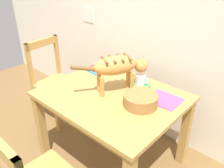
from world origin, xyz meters
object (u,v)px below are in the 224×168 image
object	(u,v)px
wicker_basket	(141,100)
cat	(119,67)
coffee_mug	(140,79)
wooden_chair_far	(55,82)
dining_table	(112,103)
magazine	(164,99)
saucer_bowl	(140,85)
book_stack	(96,70)

from	to	relation	value
wicker_basket	cat	bearing A→B (deg)	168.35
coffee_mug	wooden_chair_far	world-z (taller)	wooden_chair_far
dining_table	wooden_chair_far	xyz separation A→B (m)	(-0.95, 0.08, -0.17)
wicker_basket	magazine	bearing A→B (deg)	63.39
cat	wooden_chair_far	xyz separation A→B (m)	(-0.95, -0.00, -0.49)
wicker_basket	wooden_chair_far	distance (m)	1.27
cat	magazine	world-z (taller)	cat
saucer_bowl	wicker_basket	size ratio (longest dim) A/B	0.71
book_stack	wicker_basket	distance (m)	0.73
coffee_mug	magazine	world-z (taller)	coffee_mug
saucer_bowl	wooden_chair_far	size ratio (longest dim) A/B	0.20
magazine	wicker_basket	size ratio (longest dim) A/B	0.97
cat	book_stack	xyz separation A→B (m)	(-0.42, 0.15, -0.21)
saucer_bowl	wooden_chair_far	xyz separation A→B (m)	(-1.05, -0.18, -0.28)
wooden_chair_far	coffee_mug	bearing A→B (deg)	96.73
wooden_chair_far	saucer_bowl	bearing A→B (deg)	96.76
dining_table	wicker_basket	world-z (taller)	wicker_basket
cat	wicker_basket	bearing A→B (deg)	17.15
dining_table	cat	size ratio (longest dim) A/B	1.94
magazine	wooden_chair_far	size ratio (longest dim) A/B	0.27
dining_table	coffee_mug	xyz separation A→B (m)	(0.10, 0.26, 0.17)
saucer_bowl	book_stack	bearing A→B (deg)	-176.65
book_stack	wicker_basket	bearing A→B (deg)	-16.40
saucer_bowl	book_stack	size ratio (longest dim) A/B	0.98
dining_table	cat	world-z (taller)	cat
wicker_basket	dining_table	bearing A→B (deg)	-174.86
coffee_mug	magazine	size ratio (longest dim) A/B	0.51
magazine	book_stack	size ratio (longest dim) A/B	1.32
magazine	wicker_basket	bearing A→B (deg)	-117.93
coffee_mug	book_stack	distance (m)	0.53
coffee_mug	wooden_chair_far	bearing A→B (deg)	-170.28
cat	magazine	xyz separation A→B (m)	(0.37, 0.14, -0.23)
book_stack	wicker_basket	xyz separation A→B (m)	(0.70, -0.21, 0.03)
cat	coffee_mug	bearing A→B (deg)	89.21
cat	wicker_basket	xyz separation A→B (m)	(0.28, -0.06, -0.18)
saucer_bowl	wicker_basket	bearing A→B (deg)	-53.01
book_stack	wooden_chair_far	world-z (taller)	wooden_chair_far
dining_table	wicker_basket	xyz separation A→B (m)	(0.28, 0.02, 0.14)
dining_table	cat	xyz separation A→B (m)	(-0.00, 0.08, 0.32)
saucer_bowl	wicker_basket	world-z (taller)	wicker_basket
saucer_bowl	magazine	world-z (taller)	saucer_bowl
saucer_bowl	coffee_mug	bearing A→B (deg)	-0.00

